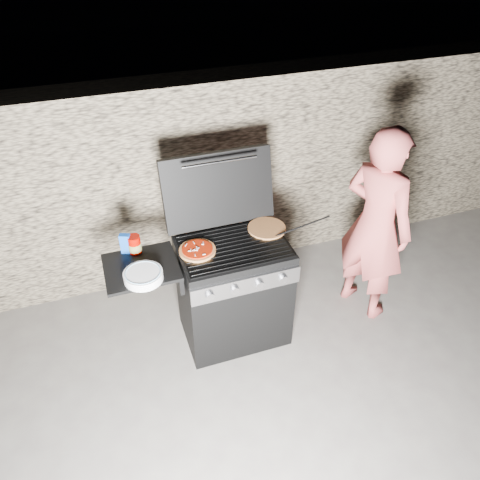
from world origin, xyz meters
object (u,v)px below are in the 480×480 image
object	(u,v)px
sauce_jar	(135,244)
person	(375,226)
gas_grill	(203,299)
pizza_topped	(197,250)

from	to	relation	value
sauce_jar	person	distance (m)	1.87
gas_grill	sauce_jar	size ratio (longest dim) A/B	9.74
pizza_topped	person	bearing A→B (deg)	-2.12
pizza_topped	person	world-z (taller)	person
gas_grill	pizza_topped	distance (m)	0.47
gas_grill	pizza_topped	size ratio (longest dim) A/B	5.14
person	gas_grill	bearing A→B (deg)	67.00
sauce_jar	gas_grill	bearing A→B (deg)	-21.24
pizza_topped	sauce_jar	size ratio (longest dim) A/B	1.90
sauce_jar	person	world-z (taller)	person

